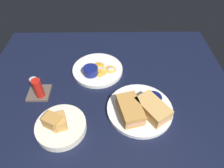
% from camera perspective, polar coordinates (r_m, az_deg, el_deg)
% --- Properties ---
extents(ground_plane, '(1.10, 1.10, 0.03)m').
position_cam_1_polar(ground_plane, '(0.82, -1.49, -6.80)').
color(ground_plane, black).
extents(plate_sandwich_main, '(0.25, 0.25, 0.02)m').
position_cam_1_polar(plate_sandwich_main, '(0.79, 7.84, -7.06)').
color(plate_sandwich_main, white).
rests_on(plate_sandwich_main, ground_plane).
extents(sandwich_half_near, '(0.15, 0.10, 0.05)m').
position_cam_1_polar(sandwich_half_near, '(0.75, 5.15, -7.20)').
color(sandwich_half_near, '#C68C42').
rests_on(sandwich_half_near, plate_sandwich_main).
extents(sandwich_half_far, '(0.15, 0.14, 0.05)m').
position_cam_1_polar(sandwich_half_far, '(0.76, 11.45, -6.86)').
color(sandwich_half_far, tan).
rests_on(sandwich_half_far, plate_sandwich_main).
extents(ramekin_dark_sauce, '(0.06, 0.06, 0.04)m').
position_cam_1_polar(ramekin_dark_sauce, '(0.79, 11.63, -4.50)').
color(ramekin_dark_sauce, '#0C144C').
rests_on(ramekin_dark_sauce, plate_sandwich_main).
extents(spoon_by_dark_ramekin, '(0.06, 0.09, 0.01)m').
position_cam_1_polar(spoon_by_dark_ramekin, '(0.78, 8.56, -6.81)').
color(spoon_by_dark_ramekin, silver).
rests_on(spoon_by_dark_ramekin, plate_sandwich_main).
extents(plate_chips_companion, '(0.23, 0.23, 0.02)m').
position_cam_1_polar(plate_chips_companion, '(0.95, -4.09, 4.07)').
color(plate_chips_companion, white).
rests_on(plate_chips_companion, ground_plane).
extents(ramekin_light_gravy, '(0.07, 0.07, 0.03)m').
position_cam_1_polar(ramekin_light_gravy, '(0.90, -6.11, 3.81)').
color(ramekin_light_gravy, navy).
rests_on(ramekin_light_gravy, plate_chips_companion).
extents(spoon_by_gravy_ramekin, '(0.03, 0.10, 0.01)m').
position_cam_1_polar(spoon_by_gravy_ramekin, '(0.93, -1.12, 4.38)').
color(spoon_by_gravy_ramekin, silver).
rests_on(spoon_by_gravy_ramekin, plate_chips_companion).
extents(plantain_chip_scatter, '(0.12, 0.15, 0.01)m').
position_cam_1_polar(plantain_chip_scatter, '(0.93, -3.10, 4.14)').
color(plantain_chip_scatter, gold).
rests_on(plantain_chip_scatter, plate_chips_companion).
extents(bread_basket_rear, '(0.18, 0.18, 0.08)m').
position_cam_1_polar(bread_basket_rear, '(0.75, -14.49, -11.39)').
color(bread_basket_rear, silver).
rests_on(bread_basket_rear, ground_plane).
extents(condiment_caddy, '(0.09, 0.09, 0.10)m').
position_cam_1_polar(condiment_caddy, '(0.87, -20.31, -1.31)').
color(condiment_caddy, brown).
rests_on(condiment_caddy, ground_plane).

